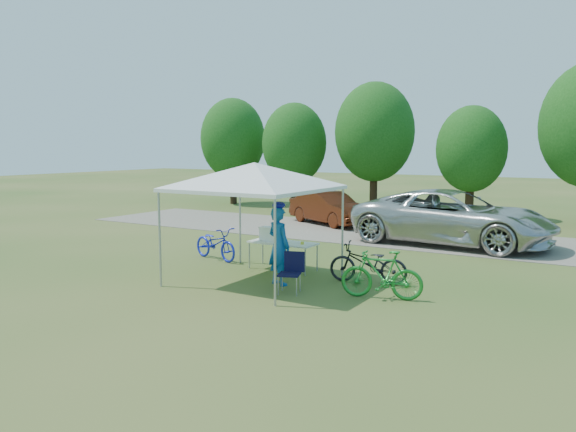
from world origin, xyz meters
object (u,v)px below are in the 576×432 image
(minivan, at_px, (453,217))
(sedan, at_px, (329,208))
(bike_blue, at_px, (215,243))
(folding_chair, at_px, (292,269))
(cyclist, at_px, (279,246))
(folding_table, at_px, (283,244))
(bike_dark, at_px, (368,263))
(cooler, at_px, (270,234))
(bike_green, at_px, (382,275))

(minivan, height_order, sedan, minivan)
(bike_blue, relative_size, minivan, 0.28)
(sedan, bearing_deg, bike_blue, -150.09)
(folding_chair, height_order, bike_blue, bike_blue)
(folding_chair, distance_m, cyclist, 0.83)
(folding_table, distance_m, bike_dark, 2.42)
(cooler, distance_m, bike_green, 3.77)
(bike_blue, relative_size, sedan, 0.44)
(cyclist, distance_m, minivan, 7.45)
(minivan, bearing_deg, bike_blue, 143.22)
(cooler, distance_m, cyclist, 1.75)
(folding_chair, bearing_deg, sedan, 93.63)
(cyclist, bearing_deg, bike_blue, -6.89)
(folding_table, height_order, bike_green, bike_green)
(folding_chair, xyz_separation_m, bike_green, (1.82, 0.51, -0.01))
(bike_green, bearing_deg, cooler, -123.40)
(folding_chair, bearing_deg, bike_green, -3.35)
(bike_green, bearing_deg, minivan, 170.30)
(folding_table, xyz_separation_m, sedan, (-2.75, 8.00, -0.00))
(bike_green, height_order, sedan, sedan)
(folding_table, distance_m, bike_green, 3.40)
(sedan, bearing_deg, cooler, -137.20)
(folding_chair, relative_size, minivan, 0.14)
(cyclist, height_order, bike_green, cyclist)
(folding_table, relative_size, bike_blue, 1.00)
(cooler, height_order, bike_dark, cooler)
(bike_dark, relative_size, minivan, 0.29)
(minivan, bearing_deg, cooler, 156.42)
(bike_blue, relative_size, bike_green, 1.03)
(bike_dark, xyz_separation_m, sedan, (-5.15, 8.23, 0.20))
(minivan, bearing_deg, bike_dark, -178.54)
(folding_table, height_order, bike_dark, bike_dark)
(cooler, bearing_deg, bike_dark, -4.85)
(bike_dark, bearing_deg, bike_green, 23.81)
(folding_table, distance_m, folding_chair, 2.23)
(bike_dark, bearing_deg, cooler, -106.47)
(folding_chair, distance_m, cooler, 2.50)
(bike_blue, height_order, minivan, minivan)
(folding_chair, relative_size, bike_green, 0.52)
(bike_dark, height_order, sedan, sedan)
(cooler, bearing_deg, folding_chair, -46.45)
(bike_green, relative_size, bike_dark, 0.94)
(folding_table, xyz_separation_m, bike_green, (3.15, -1.28, -0.16))
(cyclist, xyz_separation_m, sedan, (-3.48, 9.35, -0.22))
(folding_table, xyz_separation_m, minivan, (2.69, 5.84, 0.22))
(cyclist, xyz_separation_m, bike_green, (2.42, 0.07, -0.38))
(folding_table, bearing_deg, minivan, 65.28)
(minivan, relative_size, sedan, 1.59)
(bike_blue, xyz_separation_m, bike_dark, (4.66, -0.37, 0.01))
(bike_green, height_order, minivan, minivan)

